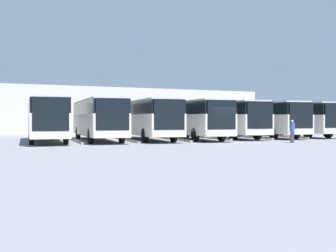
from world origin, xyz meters
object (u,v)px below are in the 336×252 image
at_px(bus_6, 46,118).
at_px(bus_1, 262,118).
at_px(bus_3, 191,118).
at_px(bus_4, 146,118).
at_px(bus_5, 98,118).
at_px(bus_0, 293,118).
at_px(bus_2, 225,118).
at_px(pedestrian, 292,130).

bearing_deg(bus_6, bus_1, -174.88).
distance_m(bus_3, bus_4, 3.86).
bearing_deg(bus_6, bus_5, -175.40).
distance_m(bus_0, bus_3, 11.53).
distance_m(bus_2, bus_3, 3.90).
height_order(bus_3, bus_6, same).
bearing_deg(bus_3, bus_1, -169.97).
bearing_deg(bus_0, bus_4, 7.09).
bearing_deg(bus_2, bus_1, -176.65).
height_order(bus_5, bus_6, same).
bearing_deg(bus_3, bus_5, 0.47).
height_order(bus_0, bus_1, same).
relative_size(bus_3, bus_4, 1.00).
xyz_separation_m(bus_3, pedestrian, (-3.94, 7.74, -0.89)).
relative_size(bus_0, pedestrian, 7.37).
height_order(bus_3, pedestrian, bus_3).
height_order(bus_1, pedestrian, bus_1).
xyz_separation_m(bus_3, bus_5, (7.68, -0.81, 0.00)).
bearing_deg(pedestrian, bus_1, 44.70).
bearing_deg(bus_2, pedestrian, 97.16).
distance_m(bus_2, pedestrian, 8.48).
bearing_deg(bus_3, pedestrian, 123.44).
distance_m(bus_0, bus_6, 23.04).
xyz_separation_m(bus_2, bus_6, (15.36, -0.24, 0.00)).
bearing_deg(bus_4, bus_0, -172.91).
height_order(bus_0, bus_6, same).
relative_size(bus_2, bus_5, 1.00).
xyz_separation_m(bus_0, bus_1, (3.84, 0.12, 0.00)).
distance_m(bus_1, bus_6, 19.20).
height_order(bus_2, bus_3, same).
bearing_deg(pedestrian, bus_0, 26.91).
distance_m(bus_4, bus_6, 7.69).
height_order(bus_3, bus_4, same).
height_order(bus_4, pedestrian, bus_4).
relative_size(bus_3, pedestrian, 7.37).
bearing_deg(bus_0, bus_6, 5.65).
distance_m(bus_5, bus_6, 3.84).
relative_size(bus_0, bus_4, 1.00).
relative_size(bus_1, bus_3, 1.00).
xyz_separation_m(bus_0, bus_4, (15.36, 0.17, 0.00)).
bearing_deg(bus_1, bus_2, 3.35).
relative_size(bus_4, bus_6, 1.00).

